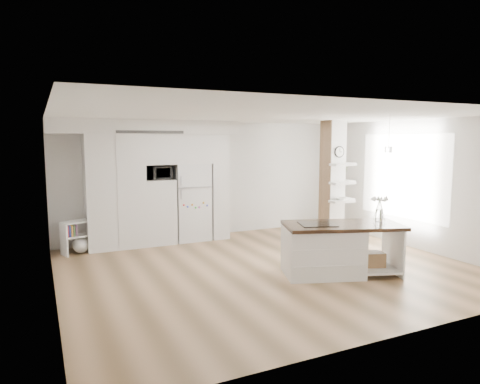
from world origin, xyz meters
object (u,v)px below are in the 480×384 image
object	(u,v)px
floor_plant_a	(358,229)
refrigerator	(191,202)
bookshelf	(78,239)
kitchen_island	(329,248)

from	to	relation	value
floor_plant_a	refrigerator	bearing A→B (deg)	155.87
bookshelf	floor_plant_a	world-z (taller)	bookshelf
kitchen_island	floor_plant_a	size ratio (longest dim) A/B	4.84
kitchen_island	bookshelf	xyz separation A→B (m)	(-3.72, 3.28, -0.16)
floor_plant_a	kitchen_island	bearing A→B (deg)	-140.15
bookshelf	floor_plant_a	distance (m)	6.14
bookshelf	floor_plant_a	size ratio (longest dim) A/B	1.51
kitchen_island	floor_plant_a	distance (m)	2.94
refrigerator	kitchen_island	world-z (taller)	refrigerator
refrigerator	bookshelf	world-z (taller)	refrigerator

